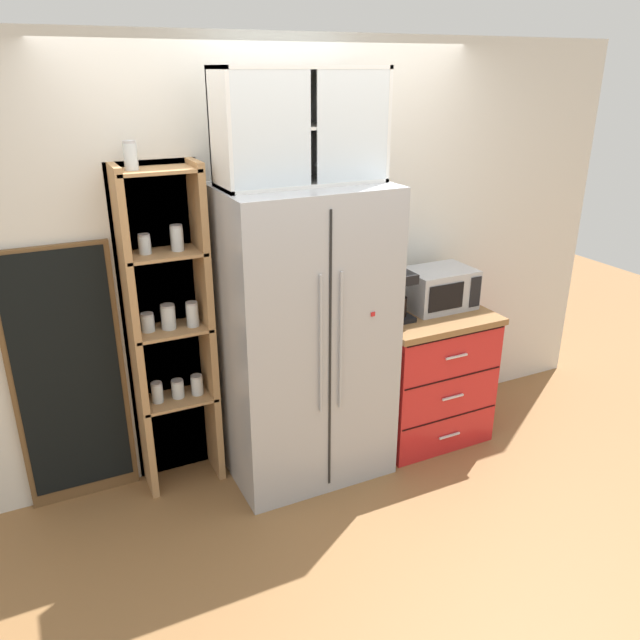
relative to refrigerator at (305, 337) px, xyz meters
name	(u,v)px	position (x,y,z in m)	size (l,w,h in m)	color
ground_plane	(308,466)	(0.00, -0.02, -0.89)	(10.70, 10.70, 0.00)	olive
wall_back_cream	(279,258)	(0.00, 0.38, 0.38)	(5.00, 0.10, 2.55)	silver
refrigerator	(305,337)	(0.00, 0.00, 0.00)	(0.94, 0.67, 1.78)	#ADAFB5
pantry_shelf_column	(169,326)	(-0.74, 0.26, 0.10)	(0.49, 0.29, 2.03)	brown
counter_cabinet	(424,373)	(0.89, 0.01, -0.44)	(0.78, 0.66, 0.89)	red
microwave	(439,288)	(0.99, 0.06, 0.13)	(0.44, 0.33, 0.26)	#ADAFB5
coffee_maker	(395,295)	(0.63, 0.02, 0.16)	(0.17, 0.20, 0.31)	black
mug_sage	(431,306)	(0.89, -0.01, 0.05)	(0.12, 0.08, 0.10)	#8CA37F
bottle_cobalt	(432,299)	(0.89, -0.02, 0.11)	(0.07, 0.07, 0.24)	navy
upper_cabinet	(299,127)	(0.00, 0.05, 1.19)	(0.90, 0.32, 0.60)	silver
chalkboard_menu	(69,379)	(-1.30, 0.30, -0.12)	(0.60, 0.04, 1.52)	brown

